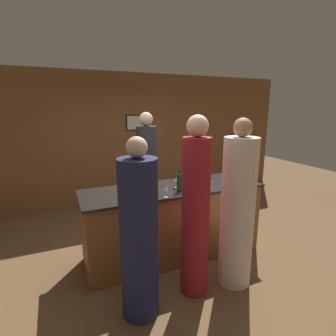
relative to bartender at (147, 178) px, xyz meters
name	(u,v)px	position (x,y,z in m)	size (l,w,h in m)	color
ground_plane	(173,253)	(0.09, -0.85, -0.94)	(14.00, 14.00, 0.00)	brown
back_wall	(126,139)	(0.09, 1.66, 0.46)	(8.00, 0.08, 2.80)	brown
bar_counter	(173,221)	(0.09, -0.85, -0.44)	(2.49, 0.81, 1.01)	brown
bartender	(147,178)	(0.00, 0.00, 0.00)	(0.33, 0.33, 2.00)	#2D2D33
guest_0	(195,213)	(-0.02, -1.66, 0.01)	(0.31, 0.31, 2.01)	maroon
guest_1	(237,211)	(0.51, -1.71, -0.03)	(0.38, 0.38, 1.97)	silver
guest_2	(139,237)	(-0.68, -1.73, -0.10)	(0.38, 0.38, 1.83)	#1E234C
wine_bottle_0	(180,182)	(0.09, -1.03, 0.18)	(0.08, 0.08, 0.29)	#19381E
wine_glass_0	(210,180)	(0.51, -1.09, 0.19)	(0.06, 0.06, 0.16)	silver
wine_glass_1	(166,188)	(-0.17, -1.20, 0.18)	(0.06, 0.06, 0.16)	silver
wine_glass_2	(238,172)	(1.17, -0.86, 0.18)	(0.07, 0.07, 0.15)	silver
wine_glass_3	(209,175)	(0.65, -0.86, 0.18)	(0.07, 0.07, 0.15)	silver
wine_glass_4	(176,180)	(0.11, -0.90, 0.18)	(0.06, 0.06, 0.15)	silver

